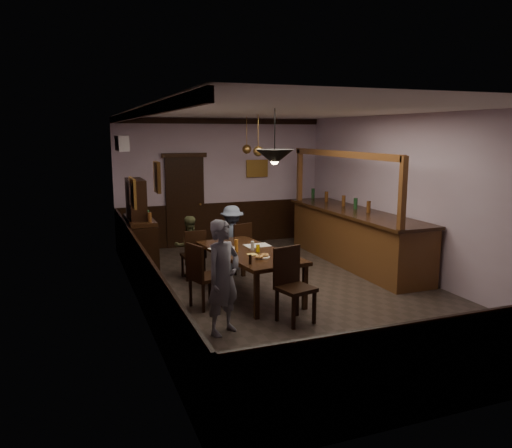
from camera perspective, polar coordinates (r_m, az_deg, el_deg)
name	(u,v)px	position (r m, az deg, el deg)	size (l,w,h in m)	color
room	(291,204)	(8.25, 4.07, 2.30)	(5.01, 8.01, 3.01)	#2D2621
dining_table	(249,255)	(8.20, -0.81, -3.52)	(1.30, 2.32, 0.75)	black
chair_far_left	(194,252)	(9.18, -7.09, -3.23)	(0.42, 0.42, 0.93)	black
chair_far_right	(239,246)	(9.54, -1.93, -2.47)	(0.54, 0.54, 0.97)	black
chair_near	(292,281)	(7.13, 4.11, -6.54)	(0.56, 0.56, 1.07)	black
chair_side	(202,273)	(7.66, -6.24, -5.59)	(0.56, 0.56, 1.01)	black
person_standing	(223,277)	(6.64, -3.76, -6.10)	(0.56, 0.37, 1.55)	slate
person_seated_left	(189,246)	(9.42, -7.68, -2.51)	(0.55, 0.43, 1.14)	#484C2D
person_seated_right	(232,238)	(9.76, -2.76, -1.58)	(0.82, 0.47, 1.27)	slate
newspaper_left	(223,248)	(8.36, -3.83, -2.80)	(0.42, 0.30, 0.01)	silver
newspaper_right	(257,245)	(8.55, 0.14, -2.47)	(0.42, 0.30, 0.01)	silver
napkin	(252,254)	(7.94, -0.44, -3.49)	(0.15, 0.15, 0.00)	#DCB451
saucer	(279,255)	(7.88, 2.65, -3.57)	(0.15, 0.15, 0.01)	white
coffee_cup	(280,252)	(7.88, 2.82, -3.26)	(0.08, 0.08, 0.07)	white
pastry_plate	(263,257)	(7.75, 0.80, -3.80)	(0.22, 0.22, 0.01)	white
pastry_ring_a	(259,257)	(7.65, 0.36, -3.77)	(0.13, 0.13, 0.04)	#C68C47
pastry_ring_b	(265,255)	(7.76, 1.01, -3.57)	(0.13, 0.13, 0.04)	#C68C47
soda_can	(258,248)	(8.09, 0.21, -2.80)	(0.07, 0.07, 0.12)	yellow
beer_glass	(236,246)	(8.10, -2.26, -2.50)	(0.06, 0.06, 0.20)	#BF721E
water_glass	(253,246)	(8.21, -0.40, -2.50)	(0.06, 0.06, 0.15)	silver
pepper_mill	(250,259)	(7.36, -0.66, -4.07)	(0.04, 0.04, 0.14)	black
sideboard	(140,235)	(9.79, -13.16, -1.28)	(0.49, 1.36, 1.80)	black
bar_counter	(355,236)	(10.39, 11.24, -1.31)	(0.96, 4.11, 2.31)	#533116
door_back	(185,203)	(11.75, -8.10, 2.43)	(0.90, 0.06, 2.10)	black
ac_unit	(122,143)	(10.37, -15.09, 8.90)	(0.20, 0.85, 0.30)	white
picture_left_small	(157,177)	(5.92, -11.25, 5.27)	(0.04, 0.28, 0.36)	olive
picture_left_large	(133,193)	(8.33, -13.92, 3.49)	(0.04, 0.62, 0.48)	olive
picture_back	(257,168)	(12.20, 0.12, 6.37)	(0.55, 0.04, 0.42)	olive
pendant_iron	(275,157)	(7.27, 2.14, 7.65)	(0.56, 0.56, 0.80)	black
pendant_brass_mid	(258,151)	(9.87, 0.25, 8.31)	(0.20, 0.20, 0.81)	#BF8C3F
pendant_brass_far	(247,149)	(11.09, -1.06, 8.54)	(0.20, 0.20, 0.81)	#BF8C3F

